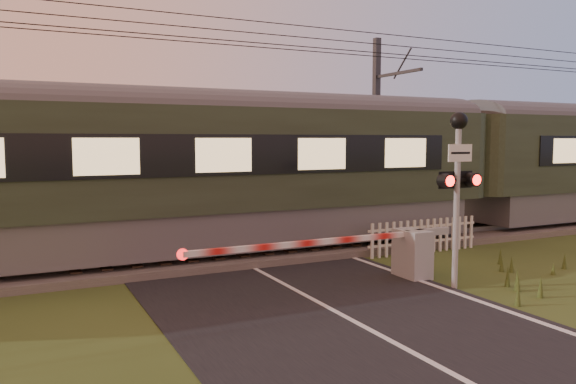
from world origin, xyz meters
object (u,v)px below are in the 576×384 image
boom_gate (402,252)px  picket_fence (424,236)px  train (458,164)px  crossing_signal (458,168)px  catenary_mast (377,130)px

boom_gate → picket_fence: size_ratio=1.75×
boom_gate → picket_fence: boom_gate is taller
train → picket_fence: train is taller
train → boom_gate: train is taller
train → crossing_signal: size_ratio=11.90×
crossing_signal → picket_fence: crossing_signal is taller
boom_gate → crossing_signal: size_ratio=1.74×
catenary_mast → picket_fence: bearing=-107.7°
train → crossing_signal: 6.86m
crossing_signal → catenary_mast: (3.11, 7.25, 0.89)m
train → boom_gate: bearing=-142.7°
boom_gate → catenary_mast: 7.62m
train → boom_gate: 6.67m
picket_fence → train: bearing=33.4°
picket_fence → boom_gate: bearing=-138.4°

